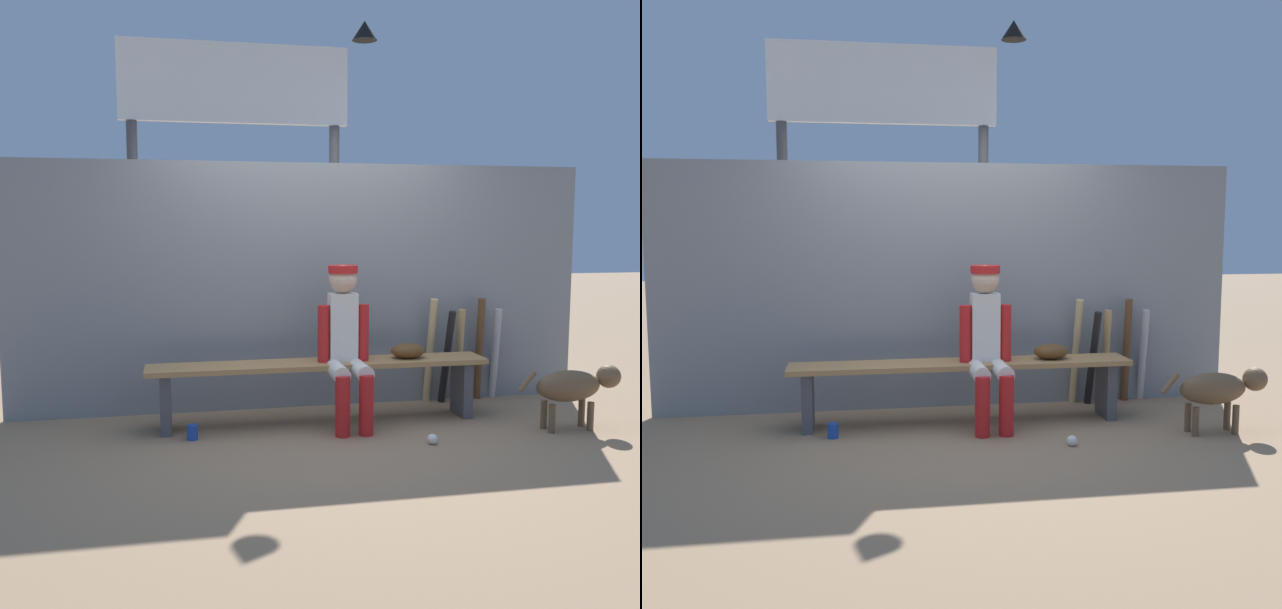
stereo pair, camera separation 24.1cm
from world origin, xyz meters
TOP-DOWN VIEW (x-y plane):
  - ground_plane at (0.00, 0.00)m, footprint 30.00×30.00m
  - chainlink_fence at (0.00, 0.54)m, footprint 4.92×0.03m
  - dugout_bench at (0.00, 0.00)m, footprint 2.67×0.36m
  - player_seated at (0.18, -0.11)m, footprint 0.41×0.55m
  - baseball_glove at (0.72, 0.00)m, footprint 0.28×0.20m
  - bat_wood_natural at (1.07, 0.42)m, footprint 0.08×0.21m
  - bat_aluminum_black at (1.20, 0.36)m, footprint 0.11×0.23m
  - bat_wood_tan at (1.33, 0.40)m, footprint 0.07×0.15m
  - bat_wood_dark at (1.54, 0.45)m, footprint 0.09×0.17m
  - bat_aluminum_silver at (1.69, 0.45)m, footprint 0.10×0.22m
  - baseball at (0.68, -0.69)m, footprint 0.07×0.07m
  - cup_on_ground at (-1.00, -0.24)m, footprint 0.08×0.08m
  - cup_on_bench at (0.36, 0.06)m, footprint 0.08×0.08m
  - scoreboard at (-0.44, 1.48)m, footprint 2.42×0.27m
  - dog at (1.87, -0.56)m, footprint 0.84×0.20m

SIDE VIEW (x-z plane):
  - ground_plane at x=0.00m, z-range 0.00..0.00m
  - baseball at x=0.68m, z-range 0.00..0.07m
  - cup_on_ground at x=-1.00m, z-range 0.00..0.11m
  - dog at x=1.87m, z-range 0.09..0.58m
  - dugout_bench at x=0.00m, z-range 0.14..0.63m
  - bat_aluminum_silver at x=1.69m, z-range 0.00..0.83m
  - bat_aluminum_black at x=1.20m, z-range 0.00..0.83m
  - bat_wood_tan at x=1.33m, z-range 0.00..0.83m
  - bat_wood_dark at x=1.54m, z-range 0.00..0.92m
  - bat_wood_natural at x=1.07m, z-range 0.00..0.93m
  - cup_on_bench at x=0.36m, z-range 0.49..0.60m
  - baseball_glove at x=0.72m, z-range 0.49..0.61m
  - player_seated at x=0.18m, z-range 0.06..1.31m
  - chainlink_fence at x=0.00m, z-range 0.00..2.07m
  - scoreboard at x=-0.44m, z-range 0.73..4.20m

